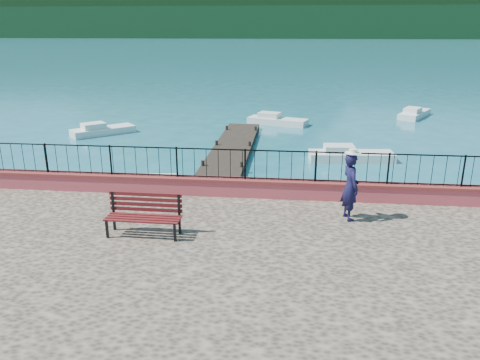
% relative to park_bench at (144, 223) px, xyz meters
% --- Properties ---
extents(ground, '(2000.00, 2000.00, 0.00)m').
position_rel_park_bench_xyz_m(ground, '(2.62, -0.47, -1.52)').
color(ground, '#19596B').
rests_on(ground, ground).
extents(parapet, '(28.00, 0.46, 0.58)m').
position_rel_park_bench_xyz_m(parapet, '(2.62, 3.23, -0.03)').
color(parapet, '#B84247').
rests_on(parapet, promenade).
extents(railing, '(27.00, 0.05, 0.95)m').
position_rel_park_bench_xyz_m(railing, '(2.62, 3.23, 0.74)').
color(railing, black).
rests_on(railing, parapet).
extents(dock, '(2.00, 16.00, 0.30)m').
position_rel_park_bench_xyz_m(dock, '(0.62, 11.53, -1.37)').
color(dock, '#2D231C').
rests_on(dock, ground).
extents(far_forest, '(900.00, 60.00, 18.00)m').
position_rel_park_bench_xyz_m(far_forest, '(2.62, 299.53, 7.48)').
color(far_forest, black).
rests_on(far_forest, ground).
extents(foothills, '(900.00, 120.00, 44.00)m').
position_rel_park_bench_xyz_m(foothills, '(2.62, 359.53, 20.48)').
color(foothills, black).
rests_on(foothills, ground).
extents(park_bench, '(1.96, 0.66, 1.08)m').
position_rel_park_bench_xyz_m(park_bench, '(0.00, 0.00, 0.00)').
color(park_bench, black).
rests_on(park_bench, promenade).
extents(person, '(0.65, 0.81, 1.92)m').
position_rel_park_bench_xyz_m(person, '(5.41, 1.70, 0.64)').
color(person, black).
rests_on(person, promenade).
extents(hat, '(0.44, 0.44, 0.12)m').
position_rel_park_bench_xyz_m(hat, '(5.41, 1.70, 1.66)').
color(hat, silver).
rests_on(hat, person).
extents(boat_0, '(3.69, 1.63, 0.80)m').
position_rel_park_bench_xyz_m(boat_0, '(-0.86, 6.22, -1.12)').
color(boat_0, silver).
rests_on(boat_0, ground).
extents(boat_2, '(4.26, 1.62, 0.80)m').
position_rel_park_bench_xyz_m(boat_2, '(6.77, 12.31, -1.12)').
color(boat_2, silver).
rests_on(boat_2, ground).
extents(boat_3, '(3.74, 3.52, 0.80)m').
position_rel_park_bench_xyz_m(boat_3, '(-7.97, 16.72, -1.12)').
color(boat_3, silver).
rests_on(boat_3, ground).
extents(boat_4, '(4.27, 2.50, 0.80)m').
position_rel_park_bench_xyz_m(boat_4, '(2.76, 21.10, -1.12)').
color(boat_4, silver).
rests_on(boat_4, ground).
extents(boat_5, '(3.09, 4.13, 0.80)m').
position_rel_park_bench_xyz_m(boat_5, '(12.81, 24.99, -1.12)').
color(boat_5, silver).
rests_on(boat_5, ground).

